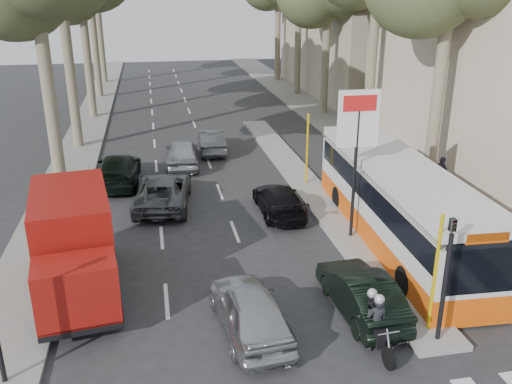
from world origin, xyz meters
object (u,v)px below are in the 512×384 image
red_truck (74,243)px  motorcycle (373,322)px  silver_hatchback (250,310)px  city_bus (397,201)px  dark_hatchback (361,292)px

red_truck → motorcycle: red_truck is taller
silver_hatchback → motorcycle: motorcycle is taller
red_truck → city_bus: (11.13, 1.48, -0.04)m
silver_hatchback → dark_hatchback: 3.33m
city_bus → dark_hatchback: bearing=-122.4°
dark_hatchback → motorcycle: 1.63m
red_truck → silver_hatchback: bearing=-40.7°
silver_hatchback → city_bus: (6.31, 4.60, 0.90)m
city_bus → silver_hatchback: bearing=-141.2°
motorcycle → city_bus: bearing=56.6°
city_bus → motorcycle: 6.79m
silver_hatchback → city_bus: bearing=-149.2°
red_truck → motorcycle: bearing=-37.0°
city_bus → motorcycle: bearing=-116.7°
silver_hatchback → red_truck: red_truck is taller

